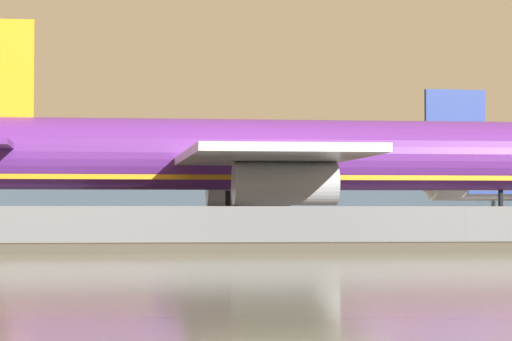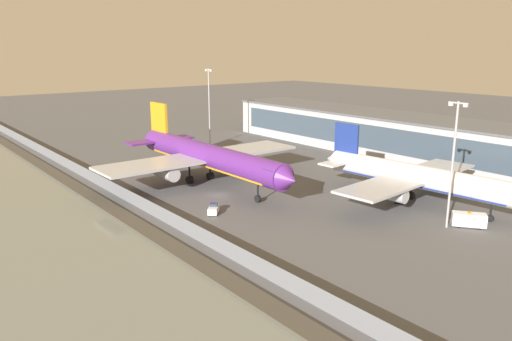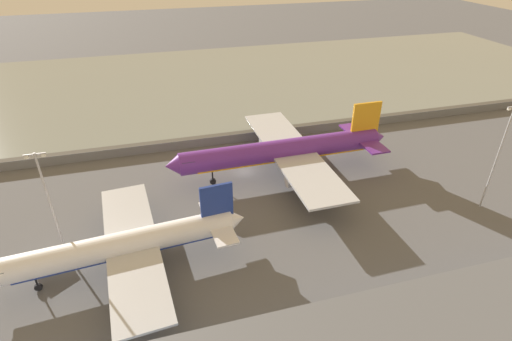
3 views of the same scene
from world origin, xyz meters
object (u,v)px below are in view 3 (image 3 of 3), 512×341
Objects in this scene: cargo_jet_purple at (285,151)px; ops_van at (50,261)px; passenger_jet_white at (123,245)px; apron_light_mast_apron_west at (49,201)px; baggage_tug at (204,160)px; apron_light_mast_apron_east at (499,154)px.

cargo_jet_purple is 9.81× the size of ops_van.
passenger_jet_white is 14.17m from apron_light_mast_apron_west.
passenger_jet_white is at bearing 60.73° from baggage_tug.
cargo_jet_purple reaches higher than passenger_jet_white.
apron_light_mast_apron_west is 0.91× the size of apron_light_mast_apron_east.
baggage_tug is at bearing -29.47° from cargo_jet_purple.
apron_light_mast_apron_west reaches higher than cargo_jet_purple.
cargo_jet_purple is 49.56m from apron_light_mast_apron_west.
passenger_jet_white reaches higher than baggage_tug.
cargo_jet_purple is 42.50m from passenger_jet_white.
passenger_jet_white is at bearing -0.98° from apron_light_mast_apron_east.
apron_light_mast_apron_east is (-81.67, 8.03, 1.07)m from apron_light_mast_apron_west.
apron_light_mast_apron_east is at bearing 174.38° from apron_light_mast_apron_west.
baggage_tug is (17.68, -9.99, -5.16)m from cargo_jet_purple.
ops_van is (48.63, 18.68, -4.69)m from cargo_jet_purple.
baggage_tug is 0.63× the size of ops_van.
passenger_jet_white is at bearing 32.18° from cargo_jet_purple.
passenger_jet_white is (35.97, 22.63, -0.89)m from cargo_jet_purple.
ops_van reaches higher than baggage_tug.
cargo_jet_purple is at bearing 150.53° from baggage_tug.
apron_light_mast_apron_west is at bearing -32.54° from passenger_jet_white.
baggage_tug is 0.15× the size of apron_light_mast_apron_east.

